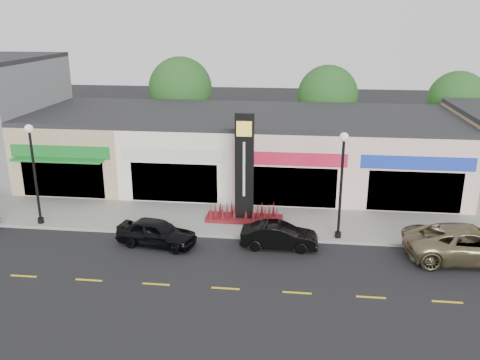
{
  "coord_description": "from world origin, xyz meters",
  "views": [
    {
      "loc": [
        5.84,
        -21.7,
        10.93
      ],
      "look_at": [
        2.78,
        4.0,
        2.55
      ],
      "focal_mm": 38.0,
      "sensor_mm": 36.0,
      "label": 1
    }
  ],
  "objects": [
    {
      "name": "lamp_west_near",
      "position": [
        -8.0,
        2.5,
        3.48
      ],
      "size": [
        0.44,
        0.44,
        5.47
      ],
      "color": "black",
      "rests_on": "sidewalk"
    },
    {
      "name": "car_black_conv",
      "position": [
        5.06,
        1.26,
        0.62
      ],
      "size": [
        1.32,
        3.79,
        1.25
      ],
      "primitive_type": "imported",
      "rotation": [
        0.0,
        0.0,
        1.57
      ],
      "color": "black",
      "rests_on": "ground"
    },
    {
      "name": "sidewalk",
      "position": [
        0.0,
        4.35,
        0.07
      ],
      "size": [
        52.0,
        4.3,
        0.15
      ],
      "primitive_type": "cube",
      "color": "gray",
      "rests_on": "ground"
    },
    {
      "name": "ground",
      "position": [
        0.0,
        0.0,
        0.0
      ],
      "size": [
        120.0,
        120.0,
        0.0
      ],
      "primitive_type": "plane",
      "color": "black",
      "rests_on": "ground"
    },
    {
      "name": "lamp_east_near",
      "position": [
        8.0,
        2.5,
        3.48
      ],
      "size": [
        0.44,
        0.44,
        5.47
      ],
      "color": "black",
      "rests_on": "sidewalk"
    },
    {
      "name": "shop_pink_e",
      "position": [
        12.5,
        11.47,
        2.4
      ],
      "size": [
        7.0,
        10.01,
        4.8
      ],
      "color": "beige",
      "rests_on": "ground"
    },
    {
      "name": "tree_rear_west",
      "position": [
        -4.0,
        19.5,
        5.22
      ],
      "size": [
        5.2,
        5.2,
        7.83
      ],
      "color": "#382619",
      "rests_on": "ground"
    },
    {
      "name": "car_gold_suv",
      "position": [
        13.92,
        0.96,
        0.82
      ],
      "size": [
        3.02,
        6.06,
        1.65
      ],
      "primitive_type": "imported",
      "rotation": [
        0.0,
        0.0,
        1.62
      ],
      "color": "#776C4B",
      "rests_on": "ground"
    },
    {
      "name": "shop_beige",
      "position": [
        -8.5,
        11.46,
        2.4
      ],
      "size": [
        7.0,
        10.85,
        4.8
      ],
      "color": "tan",
      "rests_on": "ground"
    },
    {
      "name": "pylon_sign",
      "position": [
        3.0,
        4.2,
        2.27
      ],
      "size": [
        4.2,
        1.3,
        6.0
      ],
      "color": "#570F1F",
      "rests_on": "sidewalk"
    },
    {
      "name": "shop_pink_w",
      "position": [
        5.5,
        11.47,
        2.4
      ],
      "size": [
        7.0,
        10.01,
        4.8
      ],
      "color": "beige",
      "rests_on": "ground"
    },
    {
      "name": "shop_cream",
      "position": [
        -1.5,
        11.47,
        2.4
      ],
      "size": [
        7.0,
        10.01,
        4.8
      ],
      "color": "white",
      "rests_on": "ground"
    },
    {
      "name": "car_black_sedan",
      "position": [
        -1.02,
        0.82,
        0.68
      ],
      "size": [
        2.27,
        4.21,
        1.36
      ],
      "primitive_type": "imported",
      "rotation": [
        0.0,
        0.0,
        1.4
      ],
      "color": "black",
      "rests_on": "ground"
    },
    {
      "name": "tree_rear_mid",
      "position": [
        8.0,
        19.5,
        4.88
      ],
      "size": [
        4.8,
        4.8,
        7.29
      ],
      "color": "#382619",
      "rests_on": "ground"
    },
    {
      "name": "tree_rear_east",
      "position": [
        18.0,
        19.5,
        4.63
      ],
      "size": [
        4.6,
        4.6,
        6.94
      ],
      "color": "#382619",
      "rests_on": "ground"
    },
    {
      "name": "curb",
      "position": [
        0.0,
        2.1,
        0.07
      ],
      "size": [
        52.0,
        0.2,
        0.15
      ],
      "primitive_type": "cube",
      "color": "gray",
      "rests_on": "ground"
    }
  ]
}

